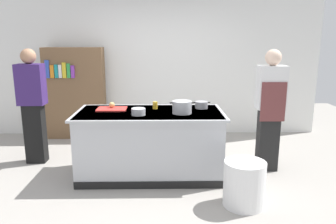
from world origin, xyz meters
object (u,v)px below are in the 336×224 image
object	(u,v)px
juice_cup	(155,105)
person_chef	(270,108)
onion	(112,105)
person_guest	(33,104)
mixing_bowl	(138,112)
bookshelf	(75,93)
sauce_pan	(201,105)
trash_bin	(244,184)
stock_pot	(182,107)

from	to	relation	value
juice_cup	person_chef	world-z (taller)	person_chef
onion	person_chef	size ratio (longest dim) A/B	0.05
person_guest	juice_cup	bearing A→B (deg)	72.61
mixing_bowl	person_chef	size ratio (longest dim) A/B	0.11
juice_cup	person_guest	bearing A→B (deg)	169.64
mixing_bowl	onion	bearing A→B (deg)	136.91
onion	bookshelf	bearing A→B (deg)	119.99
sauce_pan	onion	bearing A→B (deg)	-178.79
onion	trash_bin	distance (m)	2.06
sauce_pan	trash_bin	xyz separation A→B (m)	(0.37, -1.09, -0.69)
person_guest	bookshelf	distance (m)	1.32
stock_pot	bookshelf	distance (m)	2.68
mixing_bowl	trash_bin	size ratio (longest dim) A/B	0.34
trash_bin	bookshelf	distance (m)	3.75
trash_bin	person_chef	world-z (taller)	person_chef
person_guest	person_chef	bearing A→B (deg)	77.03
bookshelf	sauce_pan	bearing A→B (deg)	-36.05
juice_cup	person_guest	xyz separation A→B (m)	(-1.83, 0.33, -0.04)
onion	bookshelf	distance (m)	1.87
juice_cup	onion	bearing A→B (deg)	-179.89
sauce_pan	person_chef	world-z (taller)	person_chef
mixing_bowl	person_guest	size ratio (longest dim) A/B	0.11
stock_pot	juice_cup	xyz separation A→B (m)	(-0.36, 0.28, -0.03)
sauce_pan	juice_cup	distance (m)	0.65
onion	person_chef	xyz separation A→B (m)	(2.21, -0.02, -0.05)
person_chef	person_guest	bearing A→B (deg)	95.33
sauce_pan	mixing_bowl	size ratio (longest dim) A/B	1.35
sauce_pan	juice_cup	world-z (taller)	juice_cup
onion	person_chef	bearing A→B (deg)	-0.56
sauce_pan	mixing_bowl	world-z (taller)	sauce_pan
person_guest	bookshelf	size ratio (longest dim) A/B	1.01
person_chef	bookshelf	distance (m)	3.54
mixing_bowl	trash_bin	distance (m)	1.57
onion	trash_bin	size ratio (longest dim) A/B	0.15
person_chef	person_guest	xyz separation A→B (m)	(-3.43, 0.36, -0.00)
sauce_pan	juice_cup	size ratio (longest dim) A/B	2.44
onion	trash_bin	world-z (taller)	onion
onion	mixing_bowl	world-z (taller)	onion
trash_bin	bookshelf	world-z (taller)	bookshelf
stock_pot	trash_bin	distance (m)	1.25
stock_pot	sauce_pan	xyz separation A→B (m)	(0.29, 0.31, -0.03)
onion	juice_cup	size ratio (longest dim) A/B	0.80
mixing_bowl	juice_cup	bearing A→B (deg)	60.79
sauce_pan	bookshelf	distance (m)	2.70
onion	mixing_bowl	bearing A→B (deg)	-43.09
person_chef	sauce_pan	bearing A→B (deg)	98.39
onion	juice_cup	distance (m)	0.60
juice_cup	person_chef	distance (m)	1.60
juice_cup	person_chef	size ratio (longest dim) A/B	0.06
stock_pot	person_chef	distance (m)	1.28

